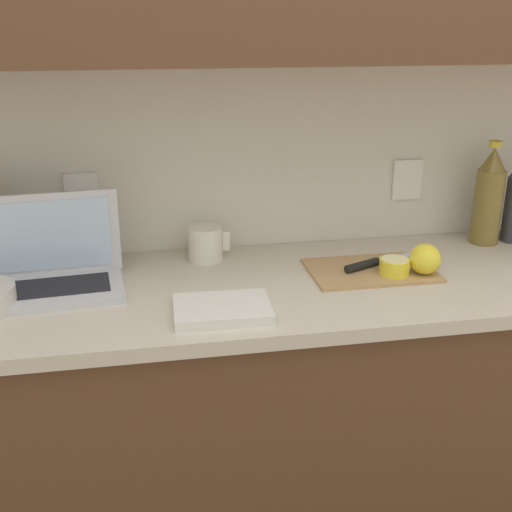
{
  "coord_description": "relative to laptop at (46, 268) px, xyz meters",
  "views": [
    {
      "loc": [
        -0.6,
        -1.48,
        1.52
      ],
      "look_at": [
        -0.33,
        -0.01,
        0.97
      ],
      "focal_mm": 45.0,
      "sensor_mm": 36.0,
      "label": 1
    }
  ],
  "objects": [
    {
      "name": "counter_unit",
      "position": [
        0.87,
        -0.06,
        -0.49
      ],
      "size": [
        2.31,
        0.58,
        0.89
      ],
      "color": "brown",
      "rests_on": "ground_plane"
    },
    {
      "name": "bottle_oil_tall",
      "position": [
        1.25,
        0.13,
        0.09
      ],
      "size": [
        0.08,
        0.08,
        0.31
      ],
      "color": "olive",
      "rests_on": "counter_unit"
    },
    {
      "name": "dish_towel",
      "position": [
        0.41,
        -0.22,
        -0.04
      ],
      "size": [
        0.23,
        0.17,
        0.02
      ],
      "primitive_type": "cube",
      "rotation": [
        0.0,
        0.0,
        -0.03
      ],
      "color": "silver",
      "rests_on": "counter_unit"
    },
    {
      "name": "lemon_half_cut",
      "position": [
        0.88,
        -0.08,
        -0.03
      ],
      "size": [
        0.08,
        0.08,
        0.04
      ],
      "color": "yellow",
      "rests_on": "cutting_board"
    },
    {
      "name": "measuring_cup",
      "position": [
        0.41,
        0.13,
        -0.01
      ],
      "size": [
        0.12,
        0.1,
        0.1
      ],
      "color": "silver",
      "rests_on": "counter_unit"
    },
    {
      "name": "cutting_board",
      "position": [
        0.83,
        -0.04,
        -0.05
      ],
      "size": [
        0.33,
        0.22,
        0.01
      ],
      "primitive_type": "cube",
      "color": "tan",
      "rests_on": "counter_unit"
    },
    {
      "name": "knife",
      "position": [
        0.85,
        -0.02,
        -0.04
      ],
      "size": [
        0.29,
        0.15,
        0.02
      ],
      "rotation": [
        0.0,
        0.0,
        0.42
      ],
      "color": "silver",
      "rests_on": "cutting_board"
    },
    {
      "name": "lemon_whole_beside",
      "position": [
        0.96,
        -0.09,
        -0.01
      ],
      "size": [
        0.08,
        0.08,
        0.08
      ],
      "color": "yellow",
      "rests_on": "cutting_board"
    },
    {
      "name": "wall_back",
      "position": [
        0.84,
        0.16,
        0.61
      ],
      "size": [
        5.2,
        0.38,
        2.6
      ],
      "color": "silver",
      "rests_on": "ground_plane"
    },
    {
      "name": "laptop",
      "position": [
        0.0,
        0.0,
        0.0
      ],
      "size": [
        0.39,
        0.24,
        0.23
      ],
      "rotation": [
        0.0,
        0.0,
        0.08
      ],
      "color": "silver",
      "rests_on": "counter_unit"
    }
  ]
}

